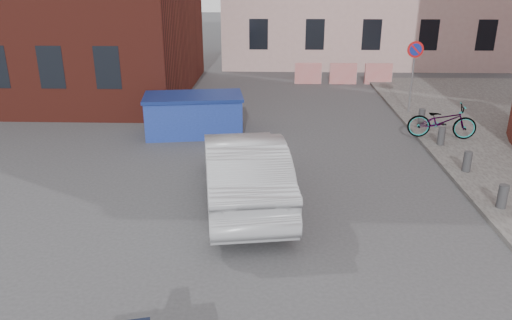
{
  "coord_description": "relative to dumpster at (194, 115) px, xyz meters",
  "views": [
    {
      "loc": [
        0.76,
        -9.22,
        5.16
      ],
      "look_at": [
        0.41,
        1.47,
        1.1
      ],
      "focal_mm": 35.0,
      "sensor_mm": 36.0,
      "label": 1
    }
  ],
  "objects": [
    {
      "name": "silver_car",
      "position": [
        1.96,
        -5.2,
        0.16
      ],
      "size": [
        2.52,
        5.29,
        1.68
      ],
      "primitive_type": "imported",
      "rotation": [
        0.0,
        0.0,
        3.29
      ],
      "color": "#A5A7AC",
      "rests_on": "ground"
    },
    {
      "name": "bicycle",
      "position": [
        8.04,
        -0.48,
        -0.0
      ],
      "size": [
        2.2,
        1.0,
        1.12
      ],
      "primitive_type": "imported",
      "rotation": [
        0.0,
        0.0,
        1.44
      ],
      "color": "black",
      "rests_on": "sidewalk"
    },
    {
      "name": "barriers",
      "position": [
        6.04,
        8.24,
        -0.18
      ],
      "size": [
        4.7,
        0.18,
        1.0
      ],
      "color": "red",
      "rests_on": "ground"
    },
    {
      "name": "bollards",
      "position": [
        7.84,
        -3.36,
        -0.29
      ],
      "size": [
        0.22,
        9.02,
        0.55
      ],
      "color": "#3A3A3D",
      "rests_on": "sidewalk"
    },
    {
      "name": "dumpster",
      "position": [
        0.0,
        0.0,
        0.0
      ],
      "size": [
        3.43,
        2.11,
        1.35
      ],
      "rotation": [
        0.0,
        0.0,
        0.14
      ],
      "color": "#213A9F",
      "rests_on": "ground"
    },
    {
      "name": "ground",
      "position": [
        1.84,
        -6.76,
        -0.68
      ],
      "size": [
        120.0,
        120.0,
        0.0
      ],
      "primitive_type": "plane",
      "color": "#38383A",
      "rests_on": "ground"
    },
    {
      "name": "no_parking_sign",
      "position": [
        7.84,
        2.72,
        1.33
      ],
      "size": [
        0.6,
        0.09,
        2.65
      ],
      "color": "gray",
      "rests_on": "sidewalk"
    }
  ]
}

